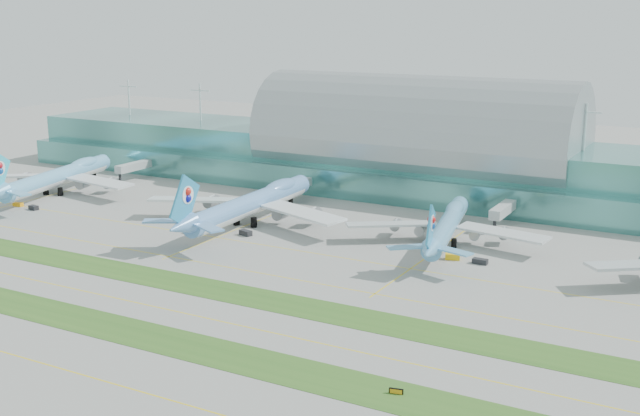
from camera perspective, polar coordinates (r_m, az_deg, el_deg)
The scene contains 18 objects.
ground at distance 194.79m, azimuth -7.88°, elevation -5.94°, with size 700.00×700.00×0.00m, color gray.
terminal at distance 300.93m, azimuth 6.82°, elevation 3.88°, with size 340.00×69.10×36.00m.
grass_strip_near at distance 174.72m, azimuth -13.41°, elevation -8.53°, with size 420.00×12.00×0.08m, color #2D591E.
grass_strip_far at distance 196.28m, azimuth -7.53°, elevation -5.76°, with size 420.00×12.00×0.08m, color #2D591E.
taxiline_a at distance 161.87m, azimuth -18.22°, elevation -10.71°, with size 420.00×0.35×0.01m, color yellow.
taxiline_b at distance 184.50m, azimuth -10.49°, elevation -7.17°, with size 420.00×0.35×0.01m, color yellow.
taxiline_c at distance 208.64m, azimuth -4.93°, elevation -4.51°, with size 420.00×0.35×0.01m, color yellow.
taxiline_d at distance 226.37m, azimuth -1.84°, elevation -3.00°, with size 420.00×0.35×0.01m, color yellow.
airliner_a at distance 312.18m, azimuth -18.07°, elevation 2.21°, with size 65.80×75.82×21.08m.
airliner_b at distance 254.62m, azimuth -4.82°, elevation 0.44°, with size 70.79×80.32×22.12m.
airliner_c at distance 234.18m, azimuth 9.04°, elevation -1.16°, with size 57.69×66.35×18.38m.
gse_a at distance 296.05m, azimuth -20.67°, elevation 0.24°, with size 3.50×1.75×1.23m, color orange.
gse_b at distance 288.93m, azimuth -19.70°, elevation 0.02°, with size 3.47×1.90×1.46m, color black.
gse_c at distance 245.89m, azimuth -9.19°, elevation -1.65°, with size 2.83×1.43×1.35m, color black.
gse_d at distance 241.79m, azimuth -5.31°, elevation -1.77°, with size 4.02×1.99×1.58m, color black.
gse_e at distance 220.45m, azimuth 9.41°, elevation -3.43°, with size 3.91×2.16×1.62m, color #E9B30D.
gse_f at distance 218.06m, azimuth 11.31°, elevation -3.74°, with size 4.00×1.94×1.38m, color black.
taxiway_sign_east at distance 144.58m, azimuth 5.44°, elevation -12.85°, with size 2.57×0.80×1.09m.
Camera 1 is at (111.00, -146.28, 65.00)m, focal length 45.00 mm.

